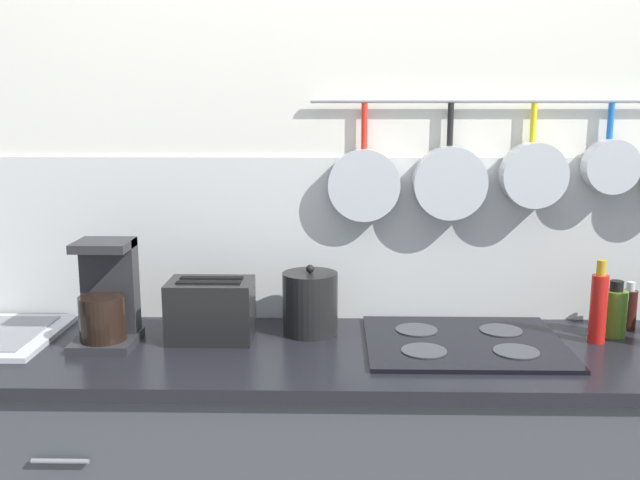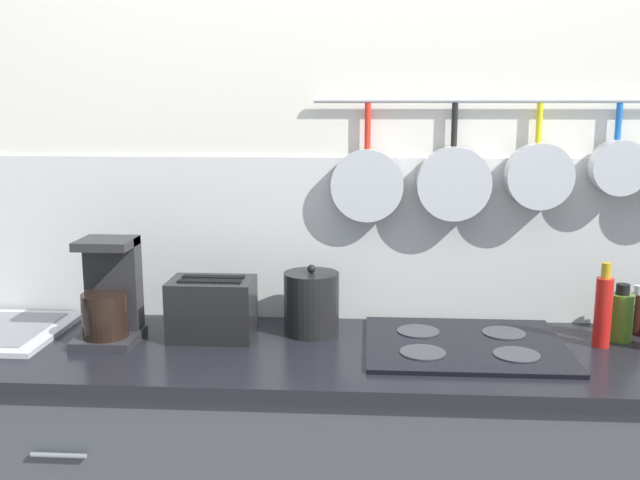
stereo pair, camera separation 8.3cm
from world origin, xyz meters
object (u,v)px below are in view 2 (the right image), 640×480
(bottle_olive_oil, at_px, (622,316))
(bottle_hot_sauce, at_px, (638,312))
(coffee_maker, at_px, (111,299))
(toaster, at_px, (213,309))
(kettle, at_px, (312,303))
(bottle_sesame_oil, at_px, (604,310))

(bottle_olive_oil, xyz_separation_m, bottle_hot_sauce, (0.07, 0.07, -0.01))
(coffee_maker, distance_m, toaster, 0.29)
(kettle, height_order, bottle_sesame_oil, bottle_sesame_oil)
(kettle, height_order, bottle_hot_sauce, kettle)
(bottle_olive_oil, distance_m, bottle_hot_sauce, 0.10)
(kettle, bearing_deg, bottle_hot_sauce, 3.57)
(coffee_maker, distance_m, bottle_olive_oil, 1.45)
(toaster, relative_size, bottle_sesame_oil, 1.07)
(coffee_maker, distance_m, bottle_hot_sauce, 1.52)
(toaster, xyz_separation_m, kettle, (0.28, 0.06, 0.00))
(kettle, xyz_separation_m, bottle_hot_sauce, (0.95, 0.06, -0.03))
(coffee_maker, distance_m, bottle_sesame_oil, 1.37)
(coffee_maker, height_order, toaster, coffee_maker)
(toaster, xyz_separation_m, bottle_sesame_oil, (1.09, -0.00, 0.02))
(kettle, bearing_deg, toaster, -167.81)
(bottle_sesame_oil, relative_size, bottle_hot_sauce, 1.64)
(toaster, bearing_deg, bottle_sesame_oil, -0.24)
(coffee_maker, height_order, bottle_hot_sauce, coffee_maker)
(coffee_maker, relative_size, toaster, 1.15)
(kettle, distance_m, bottle_sesame_oil, 0.81)
(bottle_sesame_oil, relative_size, bottle_olive_oil, 1.44)
(bottle_olive_oil, relative_size, bottle_hot_sauce, 1.14)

